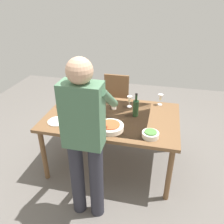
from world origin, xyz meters
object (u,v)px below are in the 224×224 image
at_px(wine_bottle, 136,108).
at_px(water_cup_near_left, 91,105).
at_px(water_cup_near_right, 61,104).
at_px(water_cup_far_left, 114,105).
at_px(dining_table, 112,120).
at_px(chair_near, 115,100).
at_px(dinner_plate_near, 58,121).
at_px(wine_glass_right, 160,98).
at_px(serving_bowl_pasta, 110,127).
at_px(person_server, 85,136).
at_px(wine_glass_left, 130,100).
at_px(side_bowl_salad, 150,134).

distance_m(wine_bottle, water_cup_near_left, 0.60).
relative_size(water_cup_near_right, water_cup_far_left, 0.98).
bearing_deg(dining_table, chair_near, -80.11).
relative_size(dining_table, water_cup_far_left, 16.10).
bearing_deg(water_cup_near_right, dinner_plate_near, 106.60).
bearing_deg(dining_table, water_cup_far_left, -84.62).
distance_m(wine_glass_right, serving_bowl_pasta, 0.90).
distance_m(person_server, dinner_plate_near, 0.74).
relative_size(dining_table, wine_glass_left, 10.73).
bearing_deg(water_cup_far_left, wine_glass_left, -151.61).
bearing_deg(serving_bowl_pasta, water_cup_far_left, -82.11).
xyz_separation_m(wine_bottle, wine_glass_right, (-0.28, -0.38, -0.01)).
xyz_separation_m(side_bowl_salad, dinner_plate_near, (1.09, -0.07, -0.03)).
xyz_separation_m(serving_bowl_pasta, dinner_plate_near, (0.64, -0.02, -0.03)).
bearing_deg(wine_bottle, serving_bowl_pasta, 58.28).
bearing_deg(chair_near, dining_table, 99.89).
bearing_deg(wine_bottle, dining_table, 12.58).
distance_m(serving_bowl_pasta, side_bowl_salad, 0.45).
xyz_separation_m(wine_glass_left, side_bowl_salad, (-0.33, 0.64, -0.07)).
bearing_deg(person_server, side_bowl_salad, -143.09).
bearing_deg(water_cup_near_right, person_server, 125.99).
relative_size(wine_glass_left, side_bowl_salad, 0.84).
bearing_deg(side_bowl_salad, wine_glass_right, -94.26).
bearing_deg(wine_glass_right, wine_bottle, 53.50).
bearing_deg(wine_glass_left, dinner_plate_near, 37.24).
height_order(water_cup_far_left, dinner_plate_near, water_cup_far_left).
height_order(chair_near, water_cup_near_left, chair_near).
xyz_separation_m(person_server, water_cup_near_right, (0.63, -0.86, -0.16)).
distance_m(chair_near, side_bowl_salad, 1.44).
height_order(chair_near, water_cup_near_right, chair_near).
bearing_deg(wine_glass_right, dinner_plate_near, 32.39).
bearing_deg(dining_table, wine_glass_left, -120.52).
relative_size(water_cup_far_left, side_bowl_salad, 0.56).
distance_m(wine_bottle, dinner_plate_near, 0.94).
bearing_deg(dinner_plate_near, chair_near, -109.87).
relative_size(wine_glass_left, water_cup_far_left, 1.50).
bearing_deg(wine_glass_left, side_bowl_salad, 117.13).
height_order(wine_bottle, water_cup_near_right, wine_bottle).
xyz_separation_m(wine_bottle, water_cup_near_left, (0.59, -0.05, -0.06)).
relative_size(wine_glass_left, dinner_plate_near, 0.66).
bearing_deg(person_server, chair_near, -87.11).
height_order(side_bowl_salad, dinner_plate_near, side_bowl_salad).
distance_m(dining_table, water_cup_near_left, 0.35).
relative_size(person_server, wine_glass_right, 11.19).
bearing_deg(person_server, dining_table, -95.27).
height_order(water_cup_near_left, serving_bowl_pasta, water_cup_near_left).
bearing_deg(water_cup_far_left, chair_near, -78.97).
height_order(water_cup_near_left, dinner_plate_near, water_cup_near_left).
bearing_deg(chair_near, wine_glass_right, 146.81).
bearing_deg(serving_bowl_pasta, water_cup_near_right, -27.25).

